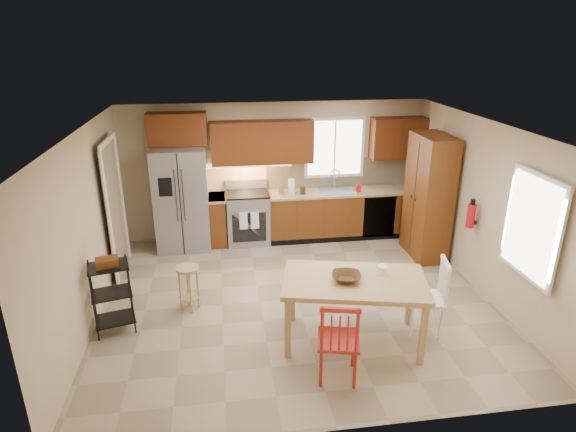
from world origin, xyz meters
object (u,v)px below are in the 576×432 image
Objects in this scene: pantry at (428,197)px; bar_stool at (189,288)px; chair_red at (338,338)px; chair_white at (425,297)px; range_stove at (248,218)px; fire_extinguisher at (471,216)px; utility_cart at (112,297)px; table_bowl at (346,281)px; table_jar at (382,271)px; refrigerator at (182,199)px; soap_bottle at (358,187)px; dining_table at (353,311)px.

pantry is 4.20m from bar_stool.
chair_red is 1.48m from chair_white.
fire_extinguisher is at bearing -32.62° from range_stove.
fire_extinguisher reaches higher than bar_stool.
pantry is at bearing 26.11° from bar_stool.
bar_stool is 0.67× the size of utility_cart.
chair_red reaches higher than table_bowl.
bar_stool is at bearing 159.24° from table_jar.
fire_extinguisher is 1.03× the size of table_bowl.
table_jar is (2.61, -3.09, -0.03)m from refrigerator.
pantry is at bearing 65.16° from chair_red.
range_stove is 3.19m from pantry.
soap_bottle is 0.55× the size of table_bowl.
bar_stool is (-2.05, 1.03, -0.09)m from dining_table.
pantry reaches higher than fire_extinguisher.
range_stove is 1.41× the size of bar_stool.
chair_white is (0.95, 0.05, 0.09)m from dining_table.
dining_table is at bearing -71.63° from range_stove.
soap_bottle is 4.07m from chair_red.
table_bowl is at bearing -131.43° from pantry.
table_jar is at bearing -147.08° from fire_extinguisher.
refrigerator is at bearing 137.65° from dining_table.
refrigerator is 4.04m from table_jar.
dining_table is 1.70× the size of chair_white.
bar_stool is at bearing -162.49° from pantry.
table_jar is at bearing -12.15° from bar_stool.
refrigerator reaches higher than bar_stool.
utility_cart is (-2.98, 0.65, 0.07)m from dining_table.
chair_red is at bearing -133.78° from table_jar.
chair_white is (2.03, -3.21, 0.04)m from range_stove.
soap_bottle is at bearing 120.53° from fire_extinguisher.
chair_white reaches higher than bar_stool.
chair_red is 1.55× the size of bar_stool.
pantry is 3.22× the size of bar_stool.
chair_red is (-2.25, -2.92, -0.55)m from pantry.
refrigerator is 4.23m from pantry.
dining_table is at bearing -106.64° from soap_bottle.
fire_extinguisher is at bearing 42.96° from dining_table.
soap_bottle is 0.19× the size of chair_red.
chair_white is at bearing -22.57° from utility_cart.
fire_extinguisher reaches higher than chair_white.
fire_extinguisher is 3.14m from chair_red.
chair_red is at bearing 131.03° from chair_white.
fire_extinguisher is at bearing -79.22° from pantry.
soap_bottle is 0.20× the size of utility_cart.
fire_extinguisher is (1.15, -1.95, 0.10)m from soap_bottle.
bar_stool is at bearing 84.70° from chair_white.
bar_stool is (-0.97, -2.23, -0.13)m from range_stove.
refrigerator is 1.06× the size of dining_table.
pantry reaches higher than bar_stool.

